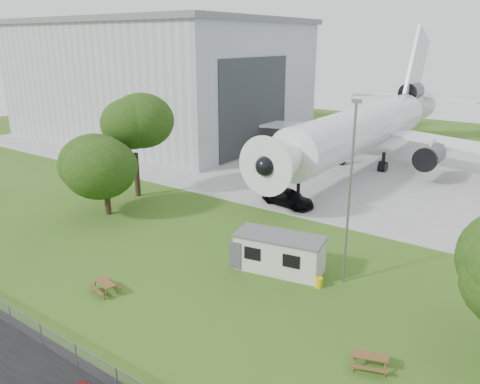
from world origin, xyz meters
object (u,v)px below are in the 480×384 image
Objects in this scene: airliner at (367,126)px; picnic_west at (106,292)px; picnic_east at (368,368)px; hangar at (159,78)px; site_cabin at (279,253)px.

airliner is 40.23m from picnic_west.
airliner reaches higher than picnic_east.
hangar is at bearing 142.86° from picnic_west.
hangar is at bearing 143.58° from site_cabin.
hangar reaches higher than site_cabin.
hangar is 63.64m from picnic_east.
picnic_west is (-1.65, -39.85, -5.27)m from airliner.
site_cabin is 3.86× the size of picnic_west.
picnic_west is 16.67m from picnic_east.
picnic_east is at bearing -35.39° from site_cabin.
airliner is 31.51m from site_cabin.
airliner reaches higher than picnic_west.
airliner is (35.97, -0.14, -4.14)m from hangar.
picnic_east is at bearing -68.25° from airliner.
picnic_west and picnic_east have the same top height.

